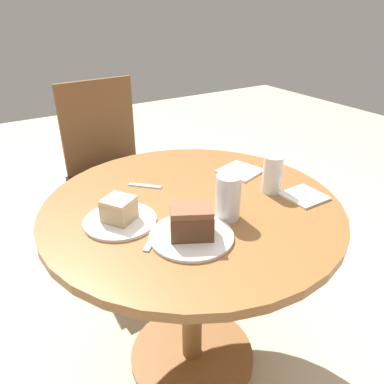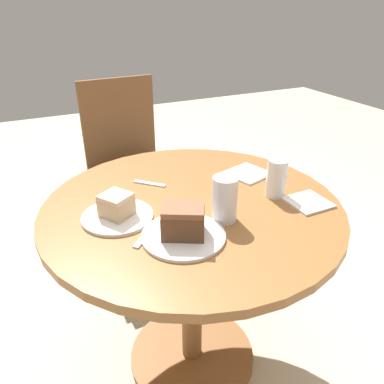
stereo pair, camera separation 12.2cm
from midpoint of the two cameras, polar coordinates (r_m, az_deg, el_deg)
ground_plane at (r=1.73m, az=-2.20°, el=-23.75°), size 8.00×8.00×0.00m
table at (r=1.33m, az=-2.65°, el=-8.15°), size 0.99×0.99×0.75m
chair at (r=2.11m, az=-13.68°, el=3.16°), size 0.46×0.46×0.97m
plate_near at (r=1.17m, az=-13.87°, el=-4.36°), size 0.22×0.22×0.01m
plate_far at (r=1.07m, az=-3.38°, el=-6.81°), size 0.24×0.24×0.01m
cake_slice_near at (r=1.15m, az=-14.10°, el=-2.64°), size 0.11×0.12×0.07m
cake_slice_far at (r=1.04m, az=-3.45°, el=-4.54°), size 0.15×0.13×0.09m
glass_lemonade at (r=1.31m, az=9.53°, el=2.30°), size 0.07×0.07×0.13m
glass_water at (r=1.13m, az=2.44°, el=-1.14°), size 0.08×0.08×0.14m
napkin_stack at (r=1.46m, az=4.99°, el=3.15°), size 0.18×0.18×0.01m
fork at (r=1.09m, az=-8.85°, el=-6.58°), size 0.13×0.12×0.00m
spoon at (r=1.36m, az=-9.71°, el=0.88°), size 0.10×0.10×0.00m
napkin_side at (r=1.31m, az=14.20°, el=-0.68°), size 0.13×0.13×0.01m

